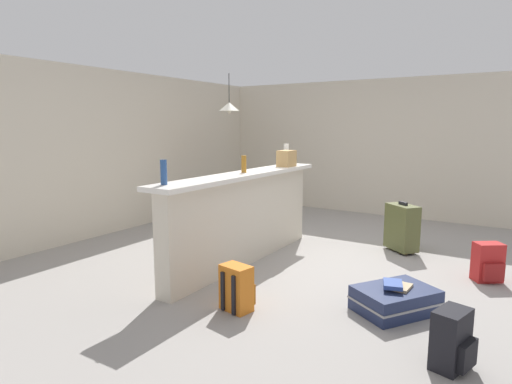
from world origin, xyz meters
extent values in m
cube|color=gray|center=(0.00, 0.00, -0.03)|extent=(13.00, 13.00, 0.05)
cube|color=beige|center=(0.00, 3.05, 1.25)|extent=(6.60, 0.10, 2.50)
cube|color=beige|center=(3.05, 0.30, 1.25)|extent=(0.10, 6.00, 2.50)
cube|color=beige|center=(-0.70, 0.43, 0.53)|extent=(2.80, 0.20, 1.05)
cube|color=white|center=(-0.70, 0.43, 1.08)|extent=(2.96, 0.40, 0.05)
cylinder|color=#284C89|center=(-1.96, 0.50, 1.22)|extent=(0.06, 0.06, 0.24)
cylinder|color=#9E661E|center=(-0.68, 0.45, 1.21)|extent=(0.06, 0.06, 0.20)
cylinder|color=silver|center=(0.53, 0.52, 1.25)|extent=(0.07, 0.07, 0.30)
cube|color=tan|center=(0.27, 0.38, 1.21)|extent=(0.26, 0.18, 0.22)
cube|color=#4C331E|center=(1.01, 1.84, 0.72)|extent=(1.10, 0.80, 0.04)
cylinder|color=#4C331E|center=(0.52, 1.50, 0.35)|extent=(0.06, 0.06, 0.70)
cylinder|color=#4C331E|center=(1.50, 1.50, 0.35)|extent=(0.06, 0.06, 0.70)
cylinder|color=#4C331E|center=(0.52, 2.18, 0.35)|extent=(0.06, 0.06, 0.70)
cylinder|color=#4C331E|center=(1.50, 2.18, 0.35)|extent=(0.06, 0.06, 0.70)
cube|color=black|center=(1.00, 1.26, 0.43)|extent=(0.44, 0.44, 0.04)
cube|color=black|center=(0.98, 1.44, 0.69)|extent=(0.40, 0.08, 0.48)
cylinder|color=black|center=(0.85, 1.08, 0.21)|extent=(0.04, 0.04, 0.41)
cylinder|color=black|center=(1.17, 1.12, 0.21)|extent=(0.04, 0.04, 0.41)
cylinder|color=black|center=(0.82, 1.40, 0.21)|extent=(0.04, 0.04, 0.41)
cylinder|color=black|center=(1.14, 1.43, 0.21)|extent=(0.04, 0.04, 0.41)
cylinder|color=black|center=(0.93, 1.80, 2.26)|extent=(0.01, 0.01, 0.48)
cone|color=white|center=(0.93, 1.80, 1.97)|extent=(0.34, 0.34, 0.14)
sphere|color=white|center=(0.93, 1.80, 1.89)|extent=(0.07, 0.07, 0.07)
cube|color=#1E284C|center=(-1.14, -1.49, 0.11)|extent=(0.83, 0.78, 0.22)
cube|color=gray|center=(-1.14, -1.49, 0.11)|extent=(0.85, 0.79, 0.02)
cube|color=#2D2D33|center=(-0.80, -1.72, 0.11)|extent=(0.22, 0.23, 0.02)
cube|color=black|center=(-1.85, -2.04, 0.21)|extent=(0.32, 0.25, 0.42)
cube|color=black|center=(-1.88, -2.14, 0.14)|extent=(0.23, 0.12, 0.19)
cube|color=black|center=(-1.89, -1.92, 0.19)|extent=(0.04, 0.03, 0.36)
cube|color=black|center=(-1.76, -1.96, 0.19)|extent=(0.04, 0.03, 0.36)
cube|color=#51562D|center=(0.80, -1.08, 0.33)|extent=(0.46, 0.49, 0.60)
cylinder|color=black|center=(0.92, -0.93, 0.03)|extent=(0.06, 0.07, 0.06)
cylinder|color=black|center=(0.68, -1.23, 0.03)|extent=(0.06, 0.07, 0.06)
cube|color=#232328|center=(0.80, -1.08, 0.65)|extent=(0.12, 0.13, 0.04)
cube|color=orange|center=(-1.87, -0.26, 0.21)|extent=(0.23, 0.31, 0.42)
cube|color=#AB5918|center=(-1.76, -0.28, 0.14)|extent=(0.10, 0.23, 0.19)
cube|color=black|center=(-1.98, -0.31, 0.19)|extent=(0.03, 0.04, 0.36)
cube|color=black|center=(-1.95, -0.17, 0.19)|extent=(0.03, 0.04, 0.36)
cube|color=red|center=(0.17, -2.13, 0.21)|extent=(0.31, 0.33, 0.42)
cube|color=maroon|center=(0.08, -2.19, 0.14)|extent=(0.18, 0.21, 0.19)
cube|color=black|center=(0.21, -2.01, 0.19)|extent=(0.04, 0.04, 0.36)
cube|color=black|center=(0.29, -2.13, 0.19)|extent=(0.04, 0.04, 0.36)
cube|color=tan|center=(-1.12, -1.53, 0.23)|extent=(0.23, 0.17, 0.03)
cube|color=#334C99|center=(-1.17, -1.47, 0.27)|extent=(0.26, 0.22, 0.04)
camera|label=1|loc=(-4.87, -2.35, 1.66)|focal=29.84mm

